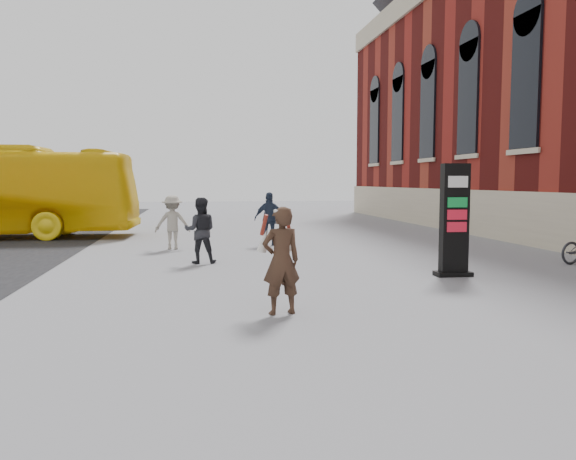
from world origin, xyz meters
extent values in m
plane|color=#9E9EA3|center=(0.00, 0.00, 0.00)|extent=(100.00, 100.00, 0.00)
cube|color=beige|center=(9.44, 6.00, 0.90)|extent=(0.18, 44.00, 1.80)
cube|color=black|center=(4.25, 2.29, 1.27)|extent=(0.62, 0.27, 2.54)
cube|color=black|center=(4.25, 2.29, 0.05)|extent=(0.83, 0.43, 0.10)
cube|color=white|center=(4.25, 2.29, 2.14)|extent=(0.47, 0.30, 0.25)
cube|color=#0E6D2E|center=(4.25, 2.29, 1.68)|extent=(0.47, 0.30, 0.22)
cube|color=#AA1325|center=(4.25, 2.29, 1.40)|extent=(0.47, 0.30, 0.22)
cube|color=#AA1325|center=(4.25, 2.29, 1.13)|extent=(0.47, 0.30, 0.22)
imported|color=#342517|center=(-0.16, -0.69, 0.87)|extent=(0.70, 0.52, 1.74)
cylinder|color=white|center=(-0.16, -0.69, 1.67)|extent=(0.24, 0.24, 0.06)
cone|color=white|center=(0.00, -0.40, 1.19)|extent=(0.25, 0.27, 0.42)
cylinder|color=maroon|center=(0.00, -0.40, 1.44)|extent=(0.13, 0.16, 0.36)
cone|color=white|center=(-0.41, -0.48, 1.19)|extent=(0.27, 0.25, 0.42)
cylinder|color=maroon|center=(-0.41, -0.48, 1.44)|extent=(0.15, 0.13, 0.36)
imported|color=#242428|center=(-1.39, 5.25, 0.86)|extent=(0.87, 0.69, 1.73)
imported|color=#9E9786|center=(-2.22, 8.44, 0.85)|extent=(1.12, 0.67, 1.70)
imported|color=#253045|center=(0.95, 9.00, 0.89)|extent=(1.12, 0.69, 1.78)
camera|label=1|loc=(-1.51, -9.54, 2.15)|focal=35.00mm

